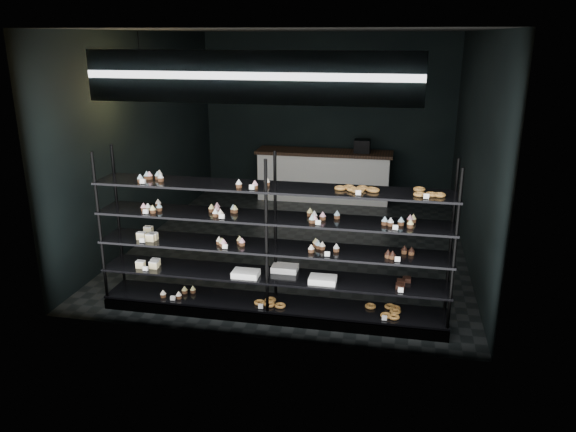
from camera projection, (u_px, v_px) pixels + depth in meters
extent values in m
cube|color=black|center=(300.00, 242.00, 8.90)|extent=(5.00, 6.00, 0.01)
cube|color=black|center=(302.00, 30.00, 7.92)|extent=(5.00, 6.00, 0.01)
cube|color=black|center=(327.00, 116.00, 11.20)|extent=(5.00, 0.01, 3.20)
cube|color=black|center=(249.00, 196.00, 5.61)|extent=(5.00, 0.01, 3.20)
cube|color=black|center=(146.00, 137.00, 8.87)|extent=(0.01, 6.00, 3.20)
cube|color=black|center=(475.00, 149.00, 7.94)|extent=(0.01, 6.00, 3.20)
cube|color=black|center=(272.00, 310.00, 6.58)|extent=(4.00, 0.50, 0.12)
cylinder|color=black|center=(100.00, 231.00, 6.46)|extent=(0.04, 0.04, 1.85)
cylinder|color=black|center=(118.00, 219.00, 6.87)|extent=(0.04, 0.04, 1.85)
cylinder|color=black|center=(267.00, 243.00, 6.09)|extent=(0.04, 0.04, 1.85)
cylinder|color=black|center=(275.00, 230.00, 6.50)|extent=(0.04, 0.04, 1.85)
cylinder|color=black|center=(454.00, 256.00, 5.72)|extent=(0.04, 0.04, 1.85)
cylinder|color=black|center=(451.00, 241.00, 6.13)|extent=(0.04, 0.04, 1.85)
cube|color=black|center=(272.00, 303.00, 6.55)|extent=(4.00, 0.50, 0.03)
cube|color=black|center=(271.00, 276.00, 6.44)|extent=(4.00, 0.50, 0.02)
cube|color=black|center=(271.00, 247.00, 6.33)|extent=(4.00, 0.50, 0.02)
cube|color=black|center=(271.00, 218.00, 6.23)|extent=(4.00, 0.50, 0.02)
cube|color=black|center=(271.00, 187.00, 6.12)|extent=(4.00, 0.50, 0.02)
cube|color=white|center=(144.00, 182.00, 6.20)|extent=(0.06, 0.04, 0.06)
cube|color=white|center=(248.00, 187.00, 5.98)|extent=(0.05, 0.04, 0.06)
cube|color=white|center=(354.00, 193.00, 5.76)|extent=(0.06, 0.04, 0.06)
cube|color=white|center=(422.00, 196.00, 5.64)|extent=(0.06, 0.04, 0.06)
cube|color=white|center=(146.00, 212.00, 6.31)|extent=(0.06, 0.04, 0.06)
cube|color=white|center=(218.00, 216.00, 6.15)|extent=(0.06, 0.04, 0.06)
cube|color=white|center=(317.00, 223.00, 5.94)|extent=(0.05, 0.04, 0.06)
cube|color=white|center=(399.00, 228.00, 5.78)|extent=(0.06, 0.04, 0.06)
cube|color=white|center=(141.00, 240.00, 6.43)|extent=(0.06, 0.04, 0.06)
cube|color=white|center=(224.00, 247.00, 6.25)|extent=(0.06, 0.04, 0.06)
cube|color=white|center=(323.00, 254.00, 6.04)|extent=(0.05, 0.04, 0.06)
cube|color=white|center=(398.00, 259.00, 5.89)|extent=(0.06, 0.04, 0.06)
cube|color=white|center=(149.00, 269.00, 6.53)|extent=(0.06, 0.04, 0.06)
cube|color=white|center=(404.00, 290.00, 5.98)|extent=(0.06, 0.04, 0.06)
cube|color=white|center=(174.00, 298.00, 6.58)|extent=(0.06, 0.04, 0.06)
cube|color=white|center=(263.00, 307.00, 6.38)|extent=(0.05, 0.04, 0.06)
cube|color=white|center=(380.00, 318.00, 6.13)|extent=(0.06, 0.04, 0.06)
cube|color=#0B1738|center=(248.00, 77.00, 5.33)|extent=(3.20, 0.04, 0.45)
cube|color=white|center=(248.00, 77.00, 5.31)|extent=(3.30, 0.02, 0.50)
cylinder|color=black|center=(139.00, 54.00, 7.33)|extent=(0.01, 0.01, 0.57)
sphere|color=#FFBD59|center=(142.00, 89.00, 7.47)|extent=(0.31, 0.31, 0.31)
cube|color=silver|center=(324.00, 177.00, 11.09)|extent=(2.55, 0.60, 0.92)
cube|color=black|center=(324.00, 153.00, 10.93)|extent=(2.65, 0.65, 0.06)
cube|color=black|center=(362.00, 146.00, 10.75)|extent=(0.30, 0.30, 0.25)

